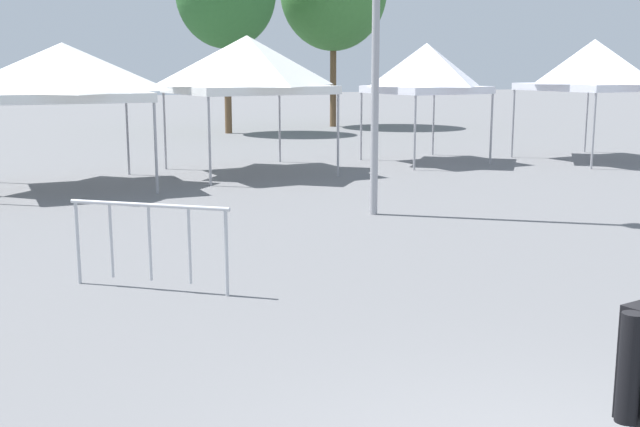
{
  "coord_description": "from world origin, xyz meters",
  "views": [
    {
      "loc": [
        -3.21,
        -3.27,
        2.69
      ],
      "look_at": [
        -0.0,
        3.36,
        1.3
      ],
      "focal_mm": 43.88,
      "sensor_mm": 36.0,
      "label": 1
    }
  ],
  "objects_px": {
    "canopy_tent_far_left": "(426,68)",
    "canopy_tent_behind_center": "(247,65)",
    "canopy_tent_center": "(64,72)",
    "crowd_barrier_near_person": "(149,229)",
    "canopy_tent_behind_right": "(594,65)"
  },
  "relations": [
    {
      "from": "canopy_tent_far_left",
      "to": "canopy_tent_behind_center",
      "type": "bearing_deg",
      "value": 179.47
    },
    {
      "from": "canopy_tent_center",
      "to": "crowd_barrier_near_person",
      "type": "bearing_deg",
      "value": -92.24
    },
    {
      "from": "canopy_tent_behind_center",
      "to": "canopy_tent_far_left",
      "type": "distance_m",
      "value": 5.29
    },
    {
      "from": "canopy_tent_center",
      "to": "crowd_barrier_near_person",
      "type": "distance_m",
      "value": 9.06
    },
    {
      "from": "canopy_tent_center",
      "to": "canopy_tent_far_left",
      "type": "xyz_separation_m",
      "value": [
        9.81,
        0.57,
        0.06
      ]
    },
    {
      "from": "crowd_barrier_near_person",
      "to": "canopy_tent_center",
      "type": "bearing_deg",
      "value": 87.76
    },
    {
      "from": "canopy_tent_behind_center",
      "to": "canopy_tent_behind_right",
      "type": "relative_size",
      "value": 1.06
    },
    {
      "from": "canopy_tent_far_left",
      "to": "canopy_tent_behind_right",
      "type": "xyz_separation_m",
      "value": [
        4.58,
        -1.64,
        0.09
      ]
    },
    {
      "from": "canopy_tent_center",
      "to": "crowd_barrier_near_person",
      "type": "relative_size",
      "value": 2.17
    },
    {
      "from": "canopy_tent_far_left",
      "to": "canopy_tent_center",
      "type": "bearing_deg",
      "value": -176.65
    },
    {
      "from": "canopy_tent_center",
      "to": "canopy_tent_far_left",
      "type": "height_order",
      "value": "canopy_tent_far_left"
    },
    {
      "from": "canopy_tent_far_left",
      "to": "canopy_tent_behind_right",
      "type": "distance_m",
      "value": 4.87
    },
    {
      "from": "canopy_tent_center",
      "to": "canopy_tent_behind_right",
      "type": "xyz_separation_m",
      "value": [
        14.39,
        -1.07,
        0.16
      ]
    },
    {
      "from": "canopy_tent_center",
      "to": "crowd_barrier_near_person",
      "type": "xyz_separation_m",
      "value": [
        -0.35,
        -8.87,
        -1.81
      ]
    },
    {
      "from": "canopy_tent_center",
      "to": "canopy_tent_behind_center",
      "type": "xyz_separation_m",
      "value": [
        4.52,
        0.62,
        0.16
      ]
    }
  ]
}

